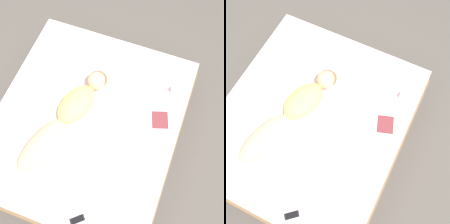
# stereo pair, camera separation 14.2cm
# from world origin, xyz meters

# --- Properties ---
(ground_plane) EXTENTS (12.00, 12.00, 0.00)m
(ground_plane) POSITION_xyz_m (0.00, 0.00, 0.00)
(ground_plane) COLOR #4C4742
(bed) EXTENTS (1.97, 2.27, 0.55)m
(bed) POSITION_xyz_m (0.00, 0.00, 0.27)
(bed) COLOR brown
(bed) RESTS_ON ground_plane
(person) EXTENTS (0.61, 1.36, 0.21)m
(person) POSITION_xyz_m (-0.18, -0.04, 0.64)
(person) COLOR tan
(person) RESTS_ON bed
(open_magazine) EXTENTS (0.60, 0.44, 0.01)m
(open_magazine) POSITION_xyz_m (0.61, 0.22, 0.56)
(open_magazine) COLOR silver
(open_magazine) RESTS_ON bed
(coffee_mug) EXTENTS (0.12, 0.09, 0.08)m
(coffee_mug) POSITION_xyz_m (0.79, 0.65, 0.59)
(coffee_mug) COLOR white
(coffee_mug) RESTS_ON bed
(cell_phone) EXTENTS (0.15, 0.14, 0.01)m
(cell_phone) POSITION_xyz_m (0.30, -0.96, 0.56)
(cell_phone) COLOR black
(cell_phone) RESTS_ON bed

